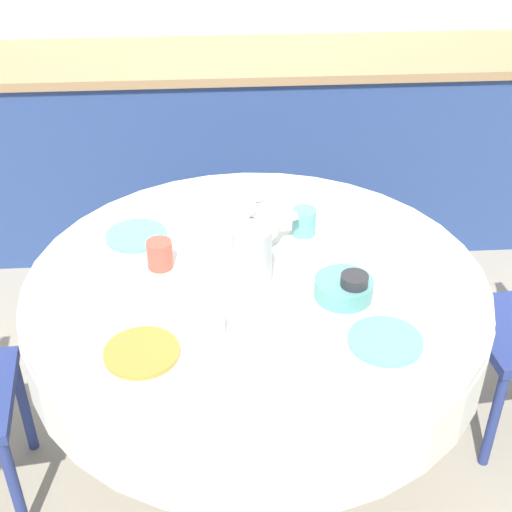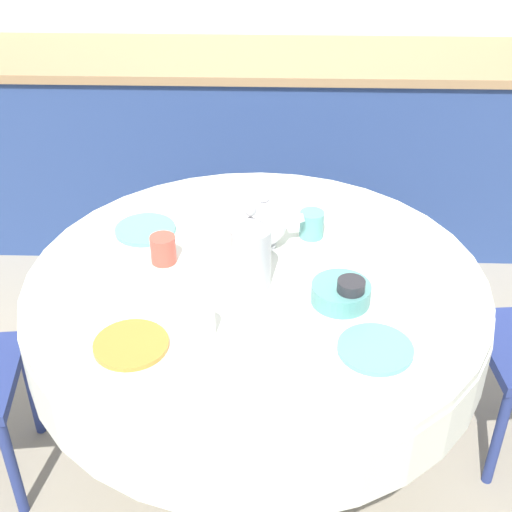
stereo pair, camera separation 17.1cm
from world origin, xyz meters
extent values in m
plane|color=#9E937F|center=(0.00, 0.00, 0.00)|extent=(12.00, 12.00, 0.00)
cube|color=#2D4784|center=(0.00, 1.55, 0.46)|extent=(3.20, 0.60, 0.92)
cube|color=#A37F56|center=(0.00, 1.55, 0.94)|extent=(3.24, 0.64, 0.04)
cylinder|color=brown|center=(0.00, 0.00, 0.02)|extent=(0.44, 0.44, 0.04)
cylinder|color=brown|center=(0.00, 0.00, 0.30)|extent=(0.11, 0.11, 0.52)
cylinder|color=silver|center=(0.00, 0.00, 0.65)|extent=(1.40, 1.40, 0.18)
cylinder|color=silver|center=(0.00, 0.00, 0.76)|extent=(1.39, 1.39, 0.03)
cylinder|color=navy|center=(0.80, -0.10, 0.21)|extent=(0.04, 0.04, 0.42)
cylinder|color=navy|center=(0.77, 0.25, 0.21)|extent=(0.04, 0.04, 0.42)
cylinder|color=navy|center=(-0.80, 0.08, 0.21)|extent=(0.04, 0.04, 0.42)
cylinder|color=navy|center=(-0.76, -0.27, 0.21)|extent=(0.04, 0.04, 0.42)
cylinder|color=orange|center=(-0.32, -0.32, 0.78)|extent=(0.20, 0.20, 0.01)
cylinder|color=white|center=(-0.14, -0.27, 0.82)|extent=(0.08, 0.08, 0.09)
cylinder|color=#60BCB7|center=(0.32, -0.32, 0.78)|extent=(0.20, 0.20, 0.01)
cylinder|color=#28282D|center=(0.27, -0.13, 0.82)|extent=(0.08, 0.08, 0.09)
cylinder|color=#60BCB7|center=(-0.38, 0.26, 0.78)|extent=(0.20, 0.20, 0.01)
cylinder|color=#CC4C3D|center=(-0.29, 0.08, 0.82)|extent=(0.08, 0.08, 0.09)
cylinder|color=white|center=(0.39, 0.24, 0.78)|extent=(0.20, 0.20, 0.01)
cylinder|color=#5BA39E|center=(0.17, 0.24, 0.82)|extent=(0.08, 0.08, 0.09)
cylinder|color=#B2B2B7|center=(-0.01, -0.03, 0.87)|extent=(0.12, 0.12, 0.19)
cone|color=#B2B2B7|center=(-0.01, -0.03, 0.98)|extent=(0.11, 0.11, 0.04)
sphere|color=#B2B2B7|center=(-0.01, -0.03, 1.02)|extent=(0.04, 0.04, 0.04)
cylinder|color=white|center=(0.02, 0.18, 0.78)|extent=(0.08, 0.08, 0.01)
sphere|color=white|center=(0.02, 0.18, 0.86)|extent=(0.15, 0.15, 0.15)
cylinder|color=white|center=(0.11, 0.18, 0.87)|extent=(0.09, 0.03, 0.05)
sphere|color=white|center=(0.02, 0.18, 0.95)|extent=(0.03, 0.03, 0.03)
cylinder|color=#569993|center=(0.25, -0.11, 0.80)|extent=(0.17, 0.17, 0.06)
camera|label=1|loc=(-0.12, -1.74, 2.02)|focal=50.00mm
camera|label=2|loc=(0.05, -1.75, 2.02)|focal=50.00mm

